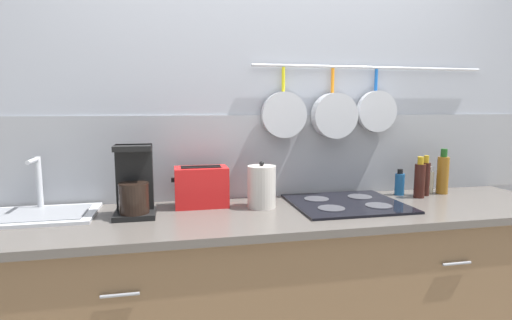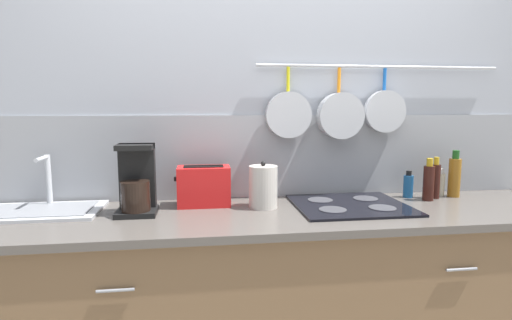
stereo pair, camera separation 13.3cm
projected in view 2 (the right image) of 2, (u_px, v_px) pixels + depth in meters
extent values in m
cube|color=#999EA8|center=(270.00, 129.00, 2.19)|extent=(7.20, 0.06, 2.60)
cube|color=gray|center=(270.00, 156.00, 2.21)|extent=(7.20, 0.07, 0.45)
cylinder|color=#B7BABF|center=(381.00, 67.00, 2.18)|extent=(1.38, 0.02, 0.02)
cylinder|color=gold|center=(288.00, 79.00, 2.12)|extent=(0.02, 0.02, 0.13)
cylinder|color=#B7BABF|center=(289.00, 115.00, 2.12)|extent=(0.25, 0.04, 0.25)
cylinder|color=orange|center=(339.00, 80.00, 2.15)|extent=(0.02, 0.02, 0.13)
cylinder|color=#B7BABF|center=(340.00, 116.00, 2.14)|extent=(0.25, 0.07, 0.25)
cylinder|color=#1959B2|center=(385.00, 79.00, 2.19)|extent=(0.02, 0.02, 0.12)
cylinder|color=#B7BABF|center=(385.00, 111.00, 2.19)|extent=(0.23, 0.04, 0.23)
cube|color=brown|center=(282.00, 307.00, 1.95)|extent=(2.85, 0.61, 0.89)
cylinder|color=slate|center=(115.00, 290.00, 1.51)|extent=(0.14, 0.01, 0.01)
cylinder|color=slate|center=(462.00, 269.00, 1.70)|extent=(0.14, 0.01, 0.01)
cube|color=#4C4742|center=(283.00, 215.00, 1.89)|extent=(2.89, 0.65, 0.03)
cube|color=#B7BABF|center=(40.00, 212.00, 1.86)|extent=(0.55, 0.34, 0.01)
cube|color=slate|center=(40.00, 210.00, 1.86)|extent=(0.46, 0.27, 0.00)
cylinder|color=#B7BABF|center=(49.00, 181.00, 1.97)|extent=(0.03, 0.03, 0.26)
cylinder|color=#B7BABF|center=(42.00, 159.00, 1.89)|extent=(0.02, 0.14, 0.02)
cube|color=black|center=(137.00, 212.00, 1.84)|extent=(0.18, 0.17, 0.02)
cube|color=black|center=(138.00, 178.00, 1.87)|extent=(0.16, 0.06, 0.32)
cylinder|color=black|center=(136.00, 196.00, 1.81)|extent=(0.13, 0.13, 0.14)
cube|color=black|center=(135.00, 147.00, 1.82)|extent=(0.16, 0.13, 0.02)
cube|color=red|center=(204.00, 186.00, 2.00)|extent=(0.26, 0.15, 0.20)
cube|color=black|center=(204.00, 167.00, 1.96)|extent=(0.20, 0.03, 0.00)
cube|color=black|center=(203.00, 165.00, 2.01)|extent=(0.20, 0.03, 0.00)
cube|color=black|center=(176.00, 179.00, 1.98)|extent=(0.02, 0.02, 0.02)
cylinder|color=beige|center=(263.00, 187.00, 1.96)|extent=(0.14, 0.14, 0.21)
sphere|color=black|center=(263.00, 164.00, 1.94)|extent=(0.02, 0.02, 0.02)
cube|color=black|center=(350.00, 205.00, 1.99)|extent=(0.55, 0.50, 0.01)
cylinder|color=#38383D|center=(333.00, 210.00, 1.88)|extent=(0.13, 0.13, 0.00)
cylinder|color=#38383D|center=(382.00, 208.00, 1.91)|extent=(0.13, 0.13, 0.00)
cylinder|color=#38383D|center=(320.00, 200.00, 2.07)|extent=(0.13, 0.13, 0.00)
cylinder|color=#38383D|center=(365.00, 198.00, 2.11)|extent=(0.13, 0.13, 0.00)
cylinder|color=navy|center=(408.00, 186.00, 2.19)|extent=(0.05, 0.05, 0.12)
cylinder|color=black|center=(409.00, 173.00, 2.18)|extent=(0.03, 0.03, 0.03)
cylinder|color=#33140F|center=(429.00, 183.00, 2.11)|extent=(0.06, 0.06, 0.18)
cylinder|color=#B28C19|center=(430.00, 162.00, 2.09)|extent=(0.03, 0.03, 0.04)
cylinder|color=#33140F|center=(435.00, 181.00, 2.16)|extent=(0.05, 0.05, 0.18)
cylinder|color=#B28C19|center=(437.00, 161.00, 2.14)|extent=(0.03, 0.03, 0.04)
cylinder|color=#BFB799|center=(440.00, 185.00, 2.21)|extent=(0.05, 0.05, 0.13)
cylinder|color=beige|center=(441.00, 171.00, 2.20)|extent=(0.03, 0.03, 0.03)
cylinder|color=#8C5919|center=(454.00, 178.00, 2.20)|extent=(0.06, 0.06, 0.21)
cylinder|color=#194C19|center=(456.00, 155.00, 2.18)|extent=(0.04, 0.04, 0.05)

